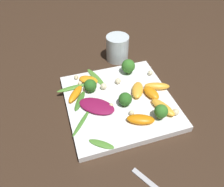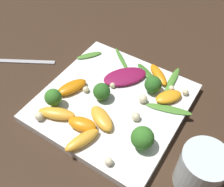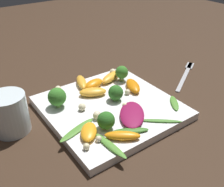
% 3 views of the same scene
% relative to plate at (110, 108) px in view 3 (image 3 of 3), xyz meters
% --- Properties ---
extents(ground_plane, '(2.40, 2.40, 0.00)m').
position_rel_plate_xyz_m(ground_plane, '(0.00, 0.00, -0.01)').
color(ground_plane, '#382619').
extents(plate, '(0.29, 0.29, 0.02)m').
position_rel_plate_xyz_m(plate, '(0.00, 0.00, 0.00)').
color(plate, white).
rests_on(plate, ground_plane).
extents(drinking_glass, '(0.08, 0.08, 0.09)m').
position_rel_plate_xyz_m(drinking_glass, '(0.21, -0.06, 0.03)').
color(drinking_glass, silver).
rests_on(drinking_glass, ground_plane).
extents(fork, '(0.18, 0.11, 0.01)m').
position_rel_plate_xyz_m(fork, '(-0.30, -0.03, -0.01)').
color(fork, '#B2B2B7').
rests_on(fork, ground_plane).
extents(radicchio_leaf_0, '(0.10, 0.11, 0.01)m').
position_rel_plate_xyz_m(radicchio_leaf_0, '(-0.01, 0.07, 0.02)').
color(radicchio_leaf_0, maroon).
rests_on(radicchio_leaf_0, plate).
extents(orange_segment_0, '(0.06, 0.07, 0.02)m').
position_rel_plate_xyz_m(orange_segment_0, '(0.10, 0.06, 0.02)').
color(orange_segment_0, orange).
rests_on(orange_segment_0, plate).
extents(orange_segment_1, '(0.05, 0.08, 0.02)m').
position_rel_plate_xyz_m(orange_segment_1, '(-0.09, -0.02, 0.02)').
color(orange_segment_1, orange).
rests_on(orange_segment_1, plate).
extents(orange_segment_2, '(0.07, 0.06, 0.02)m').
position_rel_plate_xyz_m(orange_segment_2, '(0.05, 0.11, 0.02)').
color(orange_segment_2, orange).
rests_on(orange_segment_2, plate).
extents(orange_segment_3, '(0.07, 0.06, 0.02)m').
position_rel_plate_xyz_m(orange_segment_3, '(0.01, -0.06, 0.02)').
color(orange_segment_3, '#FCAD33').
rests_on(orange_segment_3, plate).
extents(orange_segment_4, '(0.06, 0.04, 0.02)m').
position_rel_plate_xyz_m(orange_segment_4, '(-0.01, -0.09, 0.02)').
color(orange_segment_4, orange).
rests_on(orange_segment_4, plate).
extents(orange_segment_5, '(0.05, 0.08, 0.02)m').
position_rel_plate_xyz_m(orange_segment_5, '(0.01, -0.12, 0.02)').
color(orange_segment_5, '#FCAD33').
rests_on(orange_segment_5, plate).
extents(orange_segment_6, '(0.08, 0.05, 0.02)m').
position_rel_plate_xyz_m(orange_segment_6, '(-0.07, -0.10, 0.02)').
color(orange_segment_6, '#FCAD33').
rests_on(orange_segment_6, plate).
extents(broccoli_floret_0, '(0.04, 0.04, 0.04)m').
position_rel_plate_xyz_m(broccoli_floret_0, '(-0.02, -0.01, 0.03)').
color(broccoli_floret_0, '#7A9E51').
rests_on(broccoli_floret_0, plate).
extents(broccoli_floret_1, '(0.04, 0.04, 0.05)m').
position_rel_plate_xyz_m(broccoli_floret_1, '(0.10, -0.06, 0.03)').
color(broccoli_floret_1, '#84AD5B').
rests_on(broccoli_floret_1, plate).
extents(broccoli_floret_2, '(0.04, 0.04, 0.04)m').
position_rel_plate_xyz_m(broccoli_floret_2, '(0.06, 0.07, 0.03)').
color(broccoli_floret_2, '#84AD5B').
rests_on(broccoli_floret_2, plate).
extents(broccoli_floret_3, '(0.03, 0.03, 0.04)m').
position_rel_plate_xyz_m(broccoli_floret_3, '(-0.09, -0.08, 0.03)').
color(broccoli_floret_3, '#7A9E51').
rests_on(broccoli_floret_3, plate).
extents(arugula_sprig_0, '(0.02, 0.09, 0.01)m').
position_rel_plate_xyz_m(arugula_sprig_0, '(0.08, 0.12, 0.01)').
color(arugula_sprig_0, '#518E33').
rests_on(arugula_sprig_0, plate).
extents(arugula_sprig_1, '(0.10, 0.04, 0.00)m').
position_rel_plate_xyz_m(arugula_sprig_1, '(0.11, 0.04, 0.01)').
color(arugula_sprig_1, '#518E33').
rests_on(arugula_sprig_1, plate).
extents(arugula_sprig_2, '(0.05, 0.06, 0.01)m').
position_rel_plate_xyz_m(arugula_sprig_2, '(-0.12, 0.09, 0.01)').
color(arugula_sprig_2, '#518E33').
rests_on(arugula_sprig_2, plate).
extents(arugula_sprig_3, '(0.07, 0.05, 0.01)m').
position_rel_plate_xyz_m(arugula_sprig_3, '(0.02, 0.11, 0.01)').
color(arugula_sprig_3, '#3D7528').
rests_on(arugula_sprig_3, plate).
extents(arugula_sprig_4, '(0.08, 0.07, 0.00)m').
position_rel_plate_xyz_m(arugula_sprig_4, '(-0.05, 0.12, 0.01)').
color(arugula_sprig_4, '#47842D').
rests_on(arugula_sprig_4, plate).
extents(macadamia_nut_0, '(0.01, 0.01, 0.01)m').
position_rel_plate_xyz_m(macadamia_nut_0, '(-0.02, 0.03, 0.02)').
color(macadamia_nut_0, beige).
rests_on(macadamia_nut_0, plate).
extents(macadamia_nut_1, '(0.02, 0.02, 0.02)m').
position_rel_plate_xyz_m(macadamia_nut_1, '(0.06, -0.02, 0.02)').
color(macadamia_nut_1, beige).
rests_on(macadamia_nut_1, plate).
extents(macadamia_nut_2, '(0.02, 0.02, 0.02)m').
position_rel_plate_xyz_m(macadamia_nut_2, '(-0.09, -0.12, 0.02)').
color(macadamia_nut_2, beige).
rests_on(macadamia_nut_2, plate).
extents(macadamia_nut_3, '(0.01, 0.01, 0.01)m').
position_rel_plate_xyz_m(macadamia_nut_3, '(-0.06, -0.01, 0.02)').
color(macadamia_nut_3, beige).
rests_on(macadamia_nut_3, plate).
extents(macadamia_nut_4, '(0.02, 0.02, 0.02)m').
position_rel_plate_xyz_m(macadamia_nut_4, '(0.07, -0.13, 0.02)').
color(macadamia_nut_4, beige).
rests_on(macadamia_nut_4, plate).
extents(macadamia_nut_5, '(0.01, 0.01, 0.01)m').
position_rel_plate_xyz_m(macadamia_nut_5, '(0.09, 0.09, 0.02)').
color(macadamia_nut_5, beige).
rests_on(macadamia_nut_5, plate).
extents(macadamia_nut_6, '(0.01, 0.01, 0.01)m').
position_rel_plate_xyz_m(macadamia_nut_6, '(0.12, 0.10, 0.02)').
color(macadamia_nut_6, beige).
rests_on(macadamia_nut_6, plate).
extents(macadamia_nut_7, '(0.02, 0.02, 0.02)m').
position_rel_plate_xyz_m(macadamia_nut_7, '(0.06, 0.03, 0.02)').
color(macadamia_nut_7, beige).
rests_on(macadamia_nut_7, plate).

